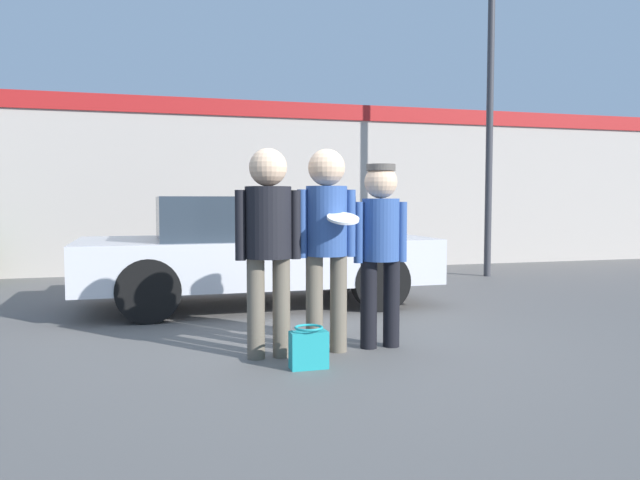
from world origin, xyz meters
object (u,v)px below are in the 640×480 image
person_middle_with_frisbee (327,230)px  street_lamp (505,62)px  parked_car_near (255,249)px  handbag (309,348)px  person_right (381,238)px  person_left (268,231)px

person_middle_with_frisbee → street_lamp: (4.57, 4.52, 2.67)m
parked_car_near → street_lamp: bearing=21.5°
handbag → person_middle_with_frisbee: bearing=58.3°
person_middle_with_frisbee → person_right: person_middle_with_frisbee is taller
person_right → street_lamp: street_lamp is taller
person_right → handbag: size_ratio=4.90×
person_middle_with_frisbee → street_lamp: 6.96m
parked_car_near → street_lamp: size_ratio=0.72×
person_middle_with_frisbee → street_lamp: size_ratio=0.29×
person_left → person_right: size_ratio=1.07×
person_left → parked_car_near: bearing=82.4°
person_middle_with_frisbee → parked_car_near: size_ratio=0.41×
person_left → street_lamp: (5.10, 4.55, 2.67)m
person_right → street_lamp: bearing=47.8°
handbag → street_lamp: bearing=45.7°
person_right → parked_car_near: person_right is taller
person_left → person_right: 1.05m
person_left → parked_car_near: 2.74m
person_left → parked_car_near: person_left is taller
person_right → street_lamp: (4.05, 4.46, 2.75)m
person_middle_with_frisbee → parked_car_near: person_middle_with_frisbee is taller
person_middle_with_frisbee → handbag: bearing=-121.7°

